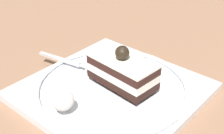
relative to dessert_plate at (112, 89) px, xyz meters
The scene contains 5 objects.
ground_plane 0.02m from the dessert_plate, 144.92° to the right, with size 2.40×2.40×0.00m, color #906950.
dessert_plate is the anchor object (origin of this frame).
cake_slice 0.04m from the dessert_plate, 121.88° to the right, with size 0.11×0.07×0.06m.
whipped_cream_dollop 0.09m from the dessert_plate, 80.26° to the left, with size 0.03×0.03×0.03m, color white.
fork 0.09m from the dessert_plate, ahead, with size 0.12×0.03×0.00m.
Camera 1 is at (-0.23, 0.32, 0.29)m, focal length 49.98 mm.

